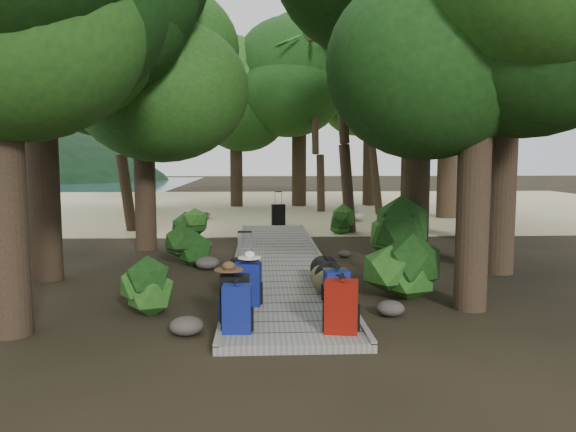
{
  "coord_description": "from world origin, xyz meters",
  "views": [
    {
      "loc": [
        -0.42,
        -11.57,
        2.39
      ],
      "look_at": [
        0.24,
        1.62,
        1.0
      ],
      "focal_mm": 35.0,
      "sensor_mm": 36.0,
      "label": 1
    }
  ],
  "objects_px": {
    "lone_suitcase_on_sand": "(278,215)",
    "kayak": "(203,215)",
    "backpack_left_a": "(237,306)",
    "backpack_left_d": "(247,275)",
    "backpack_right_b": "(341,299)",
    "backpack_left_c": "(248,282)",
    "backpack_right_a": "(341,304)",
    "suitcase_on_boardwalk": "(245,278)",
    "backpack_right_c": "(337,287)",
    "backpack_right_d": "(335,283)",
    "duffel_right_black": "(327,271)",
    "duffel_right_khaki": "(326,279)",
    "backpack_left_b": "(235,296)",
    "sun_lounger": "(353,213)"
  },
  "relations": [
    {
      "from": "backpack_right_d",
      "to": "sun_lounger",
      "type": "distance_m",
      "value": 12.28
    },
    {
      "from": "suitcase_on_boardwalk",
      "to": "backpack_right_c",
      "type": "bearing_deg",
      "value": -6.62
    },
    {
      "from": "backpack_right_a",
      "to": "backpack_left_c",
      "type": "bearing_deg",
      "value": 142.53
    },
    {
      "from": "backpack_right_b",
      "to": "lone_suitcase_on_sand",
      "type": "relative_size",
      "value": 0.89
    },
    {
      "from": "duffel_right_black",
      "to": "lone_suitcase_on_sand",
      "type": "relative_size",
      "value": 0.99
    },
    {
      "from": "backpack_right_c",
      "to": "sun_lounger",
      "type": "relative_size",
      "value": 0.33
    },
    {
      "from": "backpack_left_b",
      "to": "kayak",
      "type": "xyz_separation_m",
      "value": [
        -1.82,
        13.88,
        -0.3
      ]
    },
    {
      "from": "backpack_left_b",
      "to": "backpack_left_d",
      "type": "xyz_separation_m",
      "value": [
        0.11,
        1.99,
        -0.12
      ]
    },
    {
      "from": "backpack_left_c",
      "to": "sun_lounger",
      "type": "bearing_deg",
      "value": 81.66
    },
    {
      "from": "backpack_right_b",
      "to": "backpack_right_d",
      "type": "bearing_deg",
      "value": 66.87
    },
    {
      "from": "backpack_left_c",
      "to": "suitcase_on_boardwalk",
      "type": "distance_m",
      "value": 0.5
    },
    {
      "from": "suitcase_on_boardwalk",
      "to": "lone_suitcase_on_sand",
      "type": "xyz_separation_m",
      "value": [
        0.89,
        10.53,
        -0.05
      ]
    },
    {
      "from": "suitcase_on_boardwalk",
      "to": "duffel_right_khaki",
      "type": "bearing_deg",
      "value": 36.85
    },
    {
      "from": "backpack_right_c",
      "to": "sun_lounger",
      "type": "bearing_deg",
      "value": 72.09
    },
    {
      "from": "duffel_right_black",
      "to": "lone_suitcase_on_sand",
      "type": "xyz_separation_m",
      "value": [
        -0.55,
        9.66,
        0.04
      ]
    },
    {
      "from": "backpack_right_d",
      "to": "duffel_right_black",
      "type": "xyz_separation_m",
      "value": [
        0.01,
        1.18,
        -0.05
      ]
    },
    {
      "from": "lone_suitcase_on_sand",
      "to": "backpack_right_c",
      "type": "bearing_deg",
      "value": -93.98
    },
    {
      "from": "backpack_left_d",
      "to": "backpack_right_a",
      "type": "height_order",
      "value": "backpack_right_a"
    },
    {
      "from": "backpack_right_b",
      "to": "sun_lounger",
      "type": "distance_m",
      "value": 13.42
    },
    {
      "from": "backpack_right_a",
      "to": "kayak",
      "type": "bearing_deg",
      "value": 114.03
    },
    {
      "from": "lone_suitcase_on_sand",
      "to": "duffel_right_khaki",
      "type": "bearing_deg",
      "value": -93.81
    },
    {
      "from": "backpack_right_a",
      "to": "duffel_right_khaki",
      "type": "xyz_separation_m",
      "value": [
        0.09,
        2.36,
        -0.19
      ]
    },
    {
      "from": "lone_suitcase_on_sand",
      "to": "kayak",
      "type": "distance_m",
      "value": 3.41
    },
    {
      "from": "backpack_right_a",
      "to": "sun_lounger",
      "type": "xyz_separation_m",
      "value": [
        2.43,
        13.68,
        -0.18
      ]
    },
    {
      "from": "backpack_right_b",
      "to": "backpack_left_c",
      "type": "bearing_deg",
      "value": 124.23
    },
    {
      "from": "backpack_left_a",
      "to": "backpack_left_c",
      "type": "height_order",
      "value": "backpack_left_c"
    },
    {
      "from": "backpack_left_d",
      "to": "duffel_right_khaki",
      "type": "bearing_deg",
      "value": 15.77
    },
    {
      "from": "backpack_right_a",
      "to": "lone_suitcase_on_sand",
      "type": "height_order",
      "value": "backpack_right_a"
    },
    {
      "from": "suitcase_on_boardwalk",
      "to": "kayak",
      "type": "distance_m",
      "value": 12.61
    },
    {
      "from": "backpack_left_b",
      "to": "duffel_right_black",
      "type": "xyz_separation_m",
      "value": [
        1.54,
        2.29,
        -0.14
      ]
    },
    {
      "from": "duffel_right_black",
      "to": "kayak",
      "type": "xyz_separation_m",
      "value": [
        -3.36,
        11.58,
        -0.16
      ]
    },
    {
      "from": "backpack_left_a",
      "to": "backpack_left_d",
      "type": "distance_m",
      "value": 2.42
    },
    {
      "from": "backpack_left_c",
      "to": "backpack_left_d",
      "type": "height_order",
      "value": "backpack_left_c"
    },
    {
      "from": "backpack_right_d",
      "to": "duffel_right_khaki",
      "type": "distance_m",
      "value": 0.75
    },
    {
      "from": "suitcase_on_boardwalk",
      "to": "kayak",
      "type": "height_order",
      "value": "suitcase_on_boardwalk"
    },
    {
      "from": "lone_suitcase_on_sand",
      "to": "sun_lounger",
      "type": "height_order",
      "value": "lone_suitcase_on_sand"
    },
    {
      "from": "backpack_right_a",
      "to": "kayak",
      "type": "height_order",
      "value": "backpack_right_a"
    },
    {
      "from": "suitcase_on_boardwalk",
      "to": "backpack_right_b",
      "type": "bearing_deg",
      "value": -27.64
    },
    {
      "from": "backpack_right_d",
      "to": "lone_suitcase_on_sand",
      "type": "relative_size",
      "value": 0.77
    },
    {
      "from": "backpack_right_c",
      "to": "kayak",
      "type": "bearing_deg",
      "value": 96.87
    },
    {
      "from": "duffel_right_khaki",
      "to": "kayak",
      "type": "distance_m",
      "value": 12.47
    },
    {
      "from": "backpack_right_a",
      "to": "backpack_left_d",
      "type": "bearing_deg",
      "value": 128.69
    },
    {
      "from": "backpack_left_b",
      "to": "backpack_right_b",
      "type": "bearing_deg",
      "value": -1.23
    },
    {
      "from": "sun_lounger",
      "to": "backpack_right_d",
      "type": "bearing_deg",
      "value": -78.1
    },
    {
      "from": "backpack_right_d",
      "to": "backpack_left_b",
      "type": "bearing_deg",
      "value": -138.38
    },
    {
      "from": "backpack_left_d",
      "to": "backpack_left_c",
      "type": "bearing_deg",
      "value": -66.12
    },
    {
      "from": "backpack_left_a",
      "to": "backpack_right_d",
      "type": "distance_m",
      "value": 2.14
    },
    {
      "from": "backpack_right_c",
      "to": "duffel_right_khaki",
      "type": "bearing_deg",
      "value": 83.75
    },
    {
      "from": "backpack_left_d",
      "to": "lone_suitcase_on_sand",
      "type": "xyz_separation_m",
      "value": [
        0.88,
        9.96,
        0.02
      ]
    },
    {
      "from": "backpack_left_a",
      "to": "duffel_right_black",
      "type": "relative_size",
      "value": 0.96
    }
  ]
}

